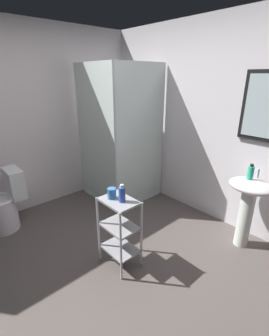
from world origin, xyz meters
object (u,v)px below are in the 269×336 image
Objects in this scene: pedestal_sink at (248,200)px; shampoo_bottle_blue at (122,194)px; toilet at (5,206)px; rinse_cup at (112,193)px; hand_soap_bottle at (251,173)px; shower_stall at (120,170)px; storage_cart at (119,227)px.

shampoo_bottle_blue is at bearing -118.44° from pedestal_sink.
pedestal_sink is 1.40m from shampoo_bottle_blue.
rinse_cup is at bearing 25.29° from toilet.
rinse_cup is (-0.74, -1.26, -0.09)m from hand_soap_bottle.
storage_cart is at bearing -39.20° from shower_stall.
shampoo_bottle_blue is at bearing -117.06° from hand_soap_bottle.
shampoo_bottle_blue is 0.12m from rinse_cup.
toilet is at bearing -154.71° from rinse_cup.
shower_stall is 11.56× the size of shampoo_bottle_blue.
shower_stall is 1.47m from rinse_cup.
toilet is 1.03× the size of storage_cart.
storage_cart is 0.38m from shampoo_bottle_blue.
hand_soap_bottle reaches higher than pedestal_sink.
hand_soap_bottle is (0.67, 1.23, 0.45)m from storage_cart.
rinse_cup is (-0.12, -0.03, -0.03)m from shampoo_bottle_blue.
shower_stall is 2.47× the size of pedestal_sink.
toilet is at bearing -155.46° from shampoo_bottle_blue.
shower_stall is 2.63× the size of toilet.
rinse_cup is at bearing -41.78° from shower_stall.
hand_soap_bottle is (1.81, 0.30, 0.42)m from shower_stall.
toilet is 1.72m from shampoo_bottle_blue.
storage_cart is 1.47m from hand_soap_bottle.
rinse_cup is (-0.07, -0.02, 0.36)m from storage_cart.
toilet is 1.61m from storage_cart.
shower_stall is at bearing -170.63° from hand_soap_bottle.
storage_cart is 4.35× the size of hand_soap_bottle.
shower_stall is 1.55m from shampoo_bottle_blue.
shower_stall is 1.89m from hand_soap_bottle.
hand_soap_bottle is at bearing 41.99° from toilet.
shampoo_bottle_blue reaches higher than storage_cart.
pedestal_sink is at bearing 60.25° from storage_cart.
toilet is 4.47× the size of hand_soap_bottle.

